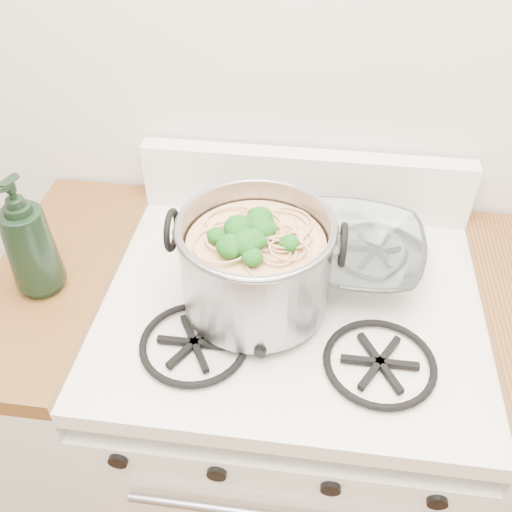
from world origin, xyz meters
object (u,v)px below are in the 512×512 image
object	(u,v)px
spatula	(287,261)
glass_bowl	(351,260)
stock_pot	(256,264)
bottle	(27,237)
gas_range	(284,426)

from	to	relation	value
spatula	glass_bowl	xyz separation A→B (m)	(0.13, 0.02, 0.00)
stock_pot	glass_bowl	distance (m)	0.24
stock_pot	bottle	distance (m)	0.43
gas_range	glass_bowl	size ratio (longest dim) A/B	7.90
stock_pot	gas_range	bearing A→B (deg)	22.05
stock_pot	glass_bowl	bearing A→B (deg)	34.18
bottle	gas_range	bearing A→B (deg)	24.90
gas_range	stock_pot	distance (m)	0.58
bottle	glass_bowl	bearing A→B (deg)	32.66
gas_range	glass_bowl	xyz separation A→B (m)	(0.11, 0.10, 0.50)
spatula	gas_range	bearing A→B (deg)	-71.34
glass_bowl	gas_range	bearing A→B (deg)	-139.72
glass_bowl	bottle	xyz separation A→B (m)	(-0.62, -0.14, 0.11)
gas_range	bottle	size ratio (longest dim) A/B	3.56
stock_pot	bottle	world-z (taller)	bottle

